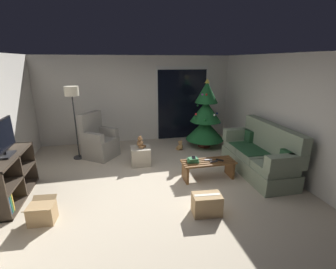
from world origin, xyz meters
TOP-DOWN VIEW (x-y plane):
  - ground_plane at (0.00, 0.00)m, footprint 7.00×7.00m
  - wall_back at (0.00, 3.06)m, footprint 5.72×0.12m
  - wall_right at (2.86, 0.00)m, footprint 0.12×6.00m
  - patio_door_frame at (1.35, 2.99)m, footprint 1.60×0.02m
  - patio_door_glass at (1.35, 2.97)m, footprint 1.50×0.02m
  - couch at (2.32, 0.19)m, footprint 0.81×1.95m
  - coffee_table at (1.13, 0.19)m, footprint 1.10×0.40m
  - remote_silver at (1.15, 0.22)m, footprint 0.16×0.07m
  - remote_graphite at (1.22, 0.12)m, footprint 0.16×0.06m
  - remote_black at (1.37, 0.16)m, footprint 0.14×0.14m
  - book_stack at (0.81, 0.22)m, footprint 0.27×0.24m
  - cell_phone at (0.83, 0.24)m, footprint 0.11×0.16m
  - christmas_tree at (1.76, 2.02)m, footprint 1.06×1.06m
  - armchair at (-1.12, 1.89)m, footprint 0.96×0.96m
  - floor_lamp at (-1.63, 1.93)m, footprint 0.32×0.32m
  - media_shelf at (-2.53, 0.16)m, footprint 0.40×1.40m
  - television at (-2.50, 0.22)m, footprint 0.20×0.84m
  - ottoman at (-0.15, 1.20)m, footprint 0.44×0.44m
  - teddy_bear_chestnut at (-0.14, 1.19)m, footprint 0.22×0.21m
  - teddy_bear_honey_by_tree at (1.00, 1.88)m, footprint 0.21×0.21m
  - cardboard_box_open_near_shelf at (-1.84, -0.59)m, footprint 0.39×0.47m
  - cardboard_box_taped_mid_floor at (0.66, -0.94)m, footprint 0.48×0.32m

SIDE VIEW (x-z plane):
  - ground_plane at x=0.00m, z-range 0.00..0.00m
  - teddy_bear_honey_by_tree at x=1.00m, z-range -0.02..0.26m
  - cardboard_box_open_near_shelf at x=-1.84m, z-range -0.02..0.33m
  - cardboard_box_taped_mid_floor at x=0.66m, z-range 0.00..0.34m
  - ottoman at x=-0.15m, z-range 0.00..0.42m
  - coffee_table at x=1.13m, z-range 0.06..0.45m
  - media_shelf at x=-2.53m, z-range -0.02..0.80m
  - remote_silver at x=1.15m, z-range 0.39..0.41m
  - remote_graphite at x=1.22m, z-range 0.39..0.41m
  - remote_black at x=1.37m, z-range 0.39..0.41m
  - couch at x=2.32m, z-range -0.14..0.94m
  - armchair at x=-1.12m, z-range -0.16..0.97m
  - book_stack at x=0.81m, z-range 0.38..0.47m
  - cell_phone at x=0.83m, z-range 0.47..0.48m
  - teddy_bear_chestnut at x=-0.14m, z-range 0.39..0.68m
  - christmas_tree at x=1.76m, z-range -0.10..1.80m
  - patio_door_glass at x=1.35m, z-range 0.00..2.10m
  - patio_door_frame at x=1.35m, z-range 0.00..2.20m
  - television at x=-2.50m, z-range 0.83..1.44m
  - wall_back at x=0.00m, z-range 0.00..2.50m
  - wall_right at x=2.86m, z-range 0.00..2.50m
  - floor_lamp at x=-1.63m, z-range 0.61..2.40m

